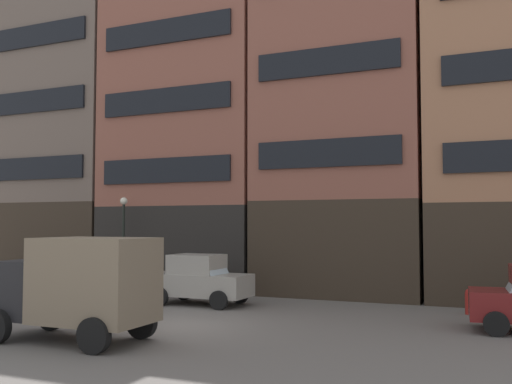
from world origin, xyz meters
TOP-DOWN VIEW (x-y plane):
  - ground_plane at (0.00, 0.00)m, footprint 120.00×120.00m
  - building_far_left at (-12.10, 9.75)m, footprint 7.11×5.77m
  - building_center_left at (-4.79, 9.75)m, footprint 8.20×5.77m
  - building_center_right at (2.63, 9.75)m, footprint 7.36×5.77m
  - delivery_truck_near at (-1.13, -2.77)m, footprint 4.36×2.15m
  - sedan_light at (-1.40, 4.18)m, footprint 3.72×1.90m
  - streetlamp_curbside at (-6.44, 6.39)m, footprint 0.32×0.32m
  - fire_hydrant_curbside at (7.80, 5.69)m, footprint 0.24×0.24m

SIDE VIEW (x-z plane):
  - ground_plane at x=0.00m, z-range 0.00..0.00m
  - fire_hydrant_curbside at x=7.80m, z-range 0.01..0.84m
  - sedan_light at x=-1.40m, z-range 0.00..1.83m
  - delivery_truck_near at x=-1.13m, z-range 0.11..2.73m
  - streetlamp_curbside at x=-6.44m, z-range 0.61..4.73m
  - building_center_right at x=2.63m, z-range 0.05..15.39m
  - building_center_left at x=-4.79m, z-range 0.05..16.80m
  - building_far_left at x=-12.10m, z-range 0.05..17.96m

